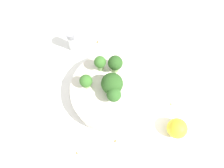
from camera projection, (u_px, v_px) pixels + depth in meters
ground_plane at (112, 95)px, 0.62m from camera, size 3.00×3.00×0.00m
bowl at (112, 92)px, 0.60m from camera, size 0.22×0.22×0.05m
broccoli_floret_0 at (113, 95)px, 0.54m from camera, size 0.04×0.04×0.05m
broccoli_floret_1 at (113, 82)px, 0.55m from camera, size 0.06×0.06×0.06m
broccoli_floret_2 at (100, 63)px, 0.57m from camera, size 0.03×0.03×0.05m
broccoli_floret_3 at (115, 64)px, 0.57m from camera, size 0.04×0.04×0.06m
broccoli_floret_4 at (86, 81)px, 0.56m from camera, size 0.03×0.03×0.05m
pepper_shaker at (73, 40)px, 0.65m from camera, size 0.03×0.03×0.08m
lemon_wedge at (177, 128)px, 0.56m from camera, size 0.05×0.05×0.05m
almond_crumb_0 at (77, 153)px, 0.56m from camera, size 0.01×0.01×0.01m
almond_crumb_1 at (97, 42)px, 0.69m from camera, size 0.01×0.01×0.01m
almond_crumb_2 at (171, 104)px, 0.61m from camera, size 0.01×0.01×0.01m
almond_crumb_3 at (115, 141)px, 0.57m from camera, size 0.01×0.01×0.01m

